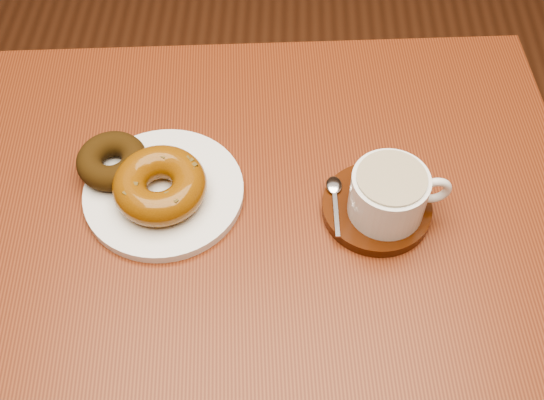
{
  "coord_description": "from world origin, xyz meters",
  "views": [
    {
      "loc": [
        0.29,
        -0.74,
        1.57
      ],
      "look_at": [
        0.28,
        -0.21,
        0.84
      ],
      "focal_mm": 45.0,
      "sensor_mm": 36.0,
      "label": 1
    }
  ],
  "objects_px": {
    "cafe_table": "(259,259)",
    "donut_plate": "(164,192)",
    "coffee_cup": "(390,194)",
    "saucer": "(376,208)"
  },
  "relations": [
    {
      "from": "cafe_table",
      "to": "donut_plate",
      "type": "xyz_separation_m",
      "value": [
        -0.13,
        0.02,
        0.14
      ]
    },
    {
      "from": "cafe_table",
      "to": "coffee_cup",
      "type": "distance_m",
      "value": 0.25
    },
    {
      "from": "cafe_table",
      "to": "donut_plate",
      "type": "relative_size",
      "value": 4.27
    },
    {
      "from": "saucer",
      "to": "coffee_cup",
      "type": "distance_m",
      "value": 0.04
    },
    {
      "from": "cafe_table",
      "to": "saucer",
      "type": "bearing_deg",
      "value": -4.47
    },
    {
      "from": "cafe_table",
      "to": "saucer",
      "type": "height_order",
      "value": "saucer"
    },
    {
      "from": "saucer",
      "to": "coffee_cup",
      "type": "bearing_deg",
      "value": -32.79
    },
    {
      "from": "donut_plate",
      "to": "saucer",
      "type": "relative_size",
      "value": 1.49
    },
    {
      "from": "cafe_table",
      "to": "saucer",
      "type": "relative_size",
      "value": 6.37
    },
    {
      "from": "donut_plate",
      "to": "coffee_cup",
      "type": "height_order",
      "value": "coffee_cup"
    }
  ]
}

